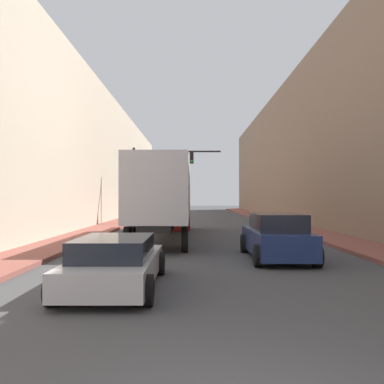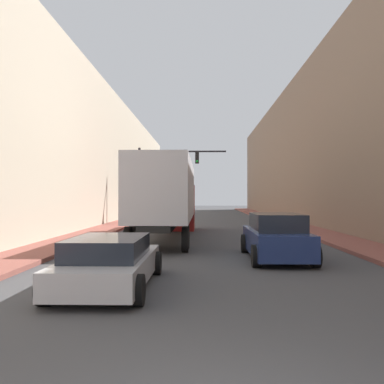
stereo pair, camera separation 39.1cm
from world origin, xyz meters
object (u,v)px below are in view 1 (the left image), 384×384
Objects in this scene: sedan_car at (116,263)px; suv_car at (277,237)px; semi_truck at (166,196)px; traffic_signal_gantry at (156,171)px.

suv_car is at bearing 44.97° from sedan_car.
semi_truck is 2.90× the size of suv_car.
traffic_signal_gantry reaches higher than sedan_car.
semi_truck is 1.99× the size of traffic_signal_gantry.
suv_car reaches higher than sedan_car.
sedan_car is at bearing -91.94° from semi_truck.
sedan_car is 6.71m from suv_car.
semi_truck is 12.38m from sedan_car.
semi_truck is at bearing -82.49° from traffic_signal_gantry.
traffic_signal_gantry is at bearing 97.51° from semi_truck.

